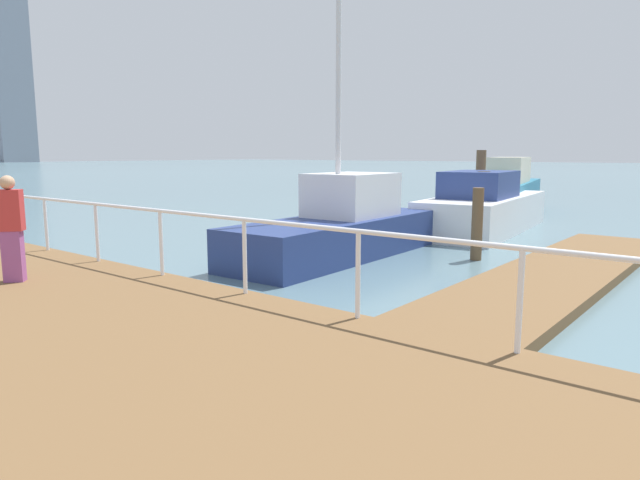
% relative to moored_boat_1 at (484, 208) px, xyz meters
% --- Properties ---
extents(ground_plane, '(300.00, 300.00, 0.00)m').
position_rel_moored_boat_1_xyz_m(ground_plane, '(-7.92, 6.93, -0.70)').
color(ground_plane, slate).
extents(floating_dock, '(11.34, 2.00, 0.18)m').
position_rel_moored_boat_1_xyz_m(floating_dock, '(-5.75, -3.78, -0.61)').
color(floating_dock, brown).
rests_on(floating_dock, ground_plane).
extents(boardwalk_railing, '(0.06, 27.00, 1.08)m').
position_rel_moored_boat_1_xyz_m(boardwalk_railing, '(-11.07, -4.97, 0.56)').
color(boardwalk_railing, white).
rests_on(boardwalk_railing, boardwalk).
extents(dock_piling_0, '(0.31, 0.31, 2.46)m').
position_rel_moored_boat_1_xyz_m(dock_piling_0, '(1.33, 0.71, 0.53)').
color(dock_piling_0, brown).
rests_on(dock_piling_0, ground_plane).
extents(dock_piling_1, '(0.35, 0.35, 1.85)m').
position_rel_moored_boat_1_xyz_m(dock_piling_1, '(-0.92, -0.34, 0.22)').
color(dock_piling_1, '#473826').
rests_on(dock_piling_1, ground_plane).
extents(dock_piling_2, '(0.25, 0.25, 1.61)m').
position_rel_moored_boat_1_xyz_m(dock_piling_2, '(-4.62, -1.77, 0.11)').
color(dock_piling_2, brown).
rests_on(dock_piling_2, ground_plane).
extents(moored_boat_1, '(6.94, 2.93, 1.84)m').
position_rel_moored_boat_1_xyz_m(moored_boat_1, '(0.00, 0.00, 0.00)').
color(moored_boat_1, white).
rests_on(moored_boat_1, ground_plane).
extents(moored_boat_2, '(6.23, 2.16, 9.84)m').
position_rel_moored_boat_1_xyz_m(moored_boat_2, '(-6.12, 0.88, 0.01)').
color(moored_boat_2, navy).
rests_on(moored_boat_2, ground_plane).
extents(moored_boat_3, '(7.22, 2.94, 2.21)m').
position_rel_moored_boat_1_xyz_m(moored_boat_3, '(5.02, 1.06, 0.16)').
color(moored_boat_3, '#1E6B8C').
rests_on(moored_boat_3, ground_plane).
extents(pedestrian_0, '(0.42, 0.40, 1.63)m').
position_rel_moored_boat_1_xyz_m(pedestrian_0, '(-12.76, 2.20, 0.54)').
color(pedestrian_0, '#994C8C').
rests_on(pedestrian_0, boardwalk).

